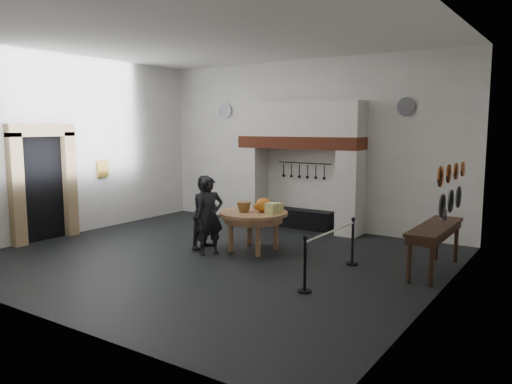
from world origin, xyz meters
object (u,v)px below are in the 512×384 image
Objects in this scene: visitor_near at (209,216)px; side_table at (435,227)px; iron_range at (300,219)px; barrier_post_far at (353,242)px; barrier_post_near at (305,266)px; visitor_far at (207,212)px; work_table at (253,213)px.

visitor_near is 0.76× the size of side_table.
iron_range is at bearing 151.52° from side_table.
side_table is 2.44× the size of barrier_post_far.
side_table and barrier_post_far have the same top height.
barrier_post_near is at bearing -77.73° from visitor_near.
visitor_far reaches higher than barrier_post_far.
visitor_far is at bearing -101.84° from iron_range.
visitor_near reaches higher than visitor_far.
barrier_post_near reaches higher than work_table.
work_table is at bearing -70.87° from visitor_far.
visitor_far reaches higher than iron_range.
barrier_post_near is at bearing -115.36° from visitor_far.
visitor_far is at bearing -170.58° from barrier_post_far.
barrier_post_near is 1.00× the size of barrier_post_far.
work_table is 2.94m from barrier_post_near.
visitor_far is at bearing 156.07° from barrier_post_near.
barrier_post_far reaches higher than iron_range.
visitor_near is (-0.26, -3.56, 0.59)m from iron_range.
barrier_post_far is (0.00, 2.00, 0.00)m from barrier_post_near.
work_table is 1.68× the size of barrier_post_far.
visitor_near is at bearing -162.96° from side_table.
barrier_post_near is (2.88, -1.06, -0.39)m from visitor_near.
visitor_near is 3.06m from barrier_post_far.
side_table is (4.10, -2.22, 0.62)m from iron_range.
iron_range is 1.25× the size of work_table.
work_table is at bearing -171.55° from side_table.
visitor_far is 4.85m from side_table.
work_table is 0.99m from visitor_near.
visitor_far is at bearing 77.40° from visitor_near.
visitor_near is 1.87× the size of barrier_post_near.
visitor_far is 0.75× the size of side_table.
visitor_far is at bearing -159.43° from work_table.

